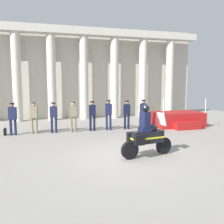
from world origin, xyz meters
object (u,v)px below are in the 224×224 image
at_px(officer_in_row_6, 127,112).
at_px(motorcycle_with_rider, 146,135).
at_px(officer_in_row_7, 143,112).
at_px(officer_in_row_0, 13,116).
at_px(officer_in_row_4, 92,113).
at_px(briefcase_on_ground, 5,132).
at_px(reviewing_stand, 178,119).
at_px(officer_in_row_5, 109,112).
at_px(officer_in_row_3, 73,114).
at_px(officer_in_row_1, 34,115).
at_px(officer_in_row_2, 54,115).

bearing_deg(officer_in_row_6, motorcycle_with_rider, 87.63).
height_order(officer_in_row_6, officer_in_row_7, officer_in_row_7).
xyz_separation_m(officer_in_row_0, motorcycle_with_rider, (5.21, -5.16, -0.20)).
bearing_deg(officer_in_row_4, briefcase_on_ground, 8.36).
relative_size(reviewing_stand, officer_in_row_5, 1.72).
height_order(officer_in_row_4, officer_in_row_7, officer_in_row_7).
xyz_separation_m(officer_in_row_3, officer_in_row_4, (1.08, 0.06, 0.00)).
xyz_separation_m(officer_in_row_5, briefcase_on_ground, (-5.54, 0.00, -0.84)).
bearing_deg(reviewing_stand, officer_in_row_1, -179.09).
bearing_deg(officer_in_row_5, officer_in_row_0, 9.92).
distance_m(officer_in_row_0, officer_in_row_7, 7.23).
bearing_deg(officer_in_row_0, officer_in_row_5, -170.08).
distance_m(officer_in_row_7, briefcase_on_ground, 7.70).
bearing_deg(officer_in_row_7, officer_in_row_5, 6.75).
xyz_separation_m(officer_in_row_0, officer_in_row_2, (2.05, 0.10, -0.01)).
xyz_separation_m(reviewing_stand, officer_in_row_5, (-4.55, -0.14, 0.59)).
distance_m(officer_in_row_0, officer_in_row_3, 3.10).
relative_size(motorcycle_with_rider, briefcase_on_ground, 5.77).
relative_size(officer_in_row_1, officer_in_row_5, 0.97).
bearing_deg(reviewing_stand, briefcase_on_ground, -179.21).
xyz_separation_m(reviewing_stand, briefcase_on_ground, (-10.08, -0.14, -0.25)).
xyz_separation_m(officer_in_row_1, motorcycle_with_rider, (4.17, -5.28, -0.20)).
relative_size(officer_in_row_1, officer_in_row_7, 0.98).
relative_size(officer_in_row_0, officer_in_row_3, 1.00).
bearing_deg(officer_in_row_5, officer_in_row_2, 8.96).
distance_m(officer_in_row_1, officer_in_row_7, 6.20).
bearing_deg(officer_in_row_5, officer_in_row_3, 10.77).
relative_size(officer_in_row_1, officer_in_row_6, 1.01).
xyz_separation_m(officer_in_row_4, officer_in_row_7, (3.06, -0.05, 0.02)).
xyz_separation_m(officer_in_row_1, officer_in_row_7, (6.20, -0.07, 0.02)).
bearing_deg(officer_in_row_3, officer_in_row_6, -169.72).
height_order(officer_in_row_2, motorcycle_with_rider, motorcycle_with_rider).
bearing_deg(officer_in_row_2, reviewing_stand, -170.21).
bearing_deg(officer_in_row_0, officer_in_row_2, -168.64).
relative_size(officer_in_row_3, motorcycle_with_rider, 0.81).
distance_m(officer_in_row_3, officer_in_row_7, 4.13).
bearing_deg(officer_in_row_1, motorcycle_with_rider, 136.87).
bearing_deg(officer_in_row_4, reviewing_stand, -169.81).
bearing_deg(motorcycle_with_rider, briefcase_on_ground, 126.77).
xyz_separation_m(reviewing_stand, motorcycle_with_rider, (-4.46, -5.42, 0.36)).
height_order(officer_in_row_1, officer_in_row_2, officer_in_row_1).
bearing_deg(motorcycle_with_rider, officer_in_row_3, 102.05).
bearing_deg(officer_in_row_1, officer_in_row_2, -172.87).
distance_m(officer_in_row_0, officer_in_row_4, 4.17).
distance_m(reviewing_stand, officer_in_row_7, 2.51).
relative_size(officer_in_row_0, briefcase_on_ground, 4.67).
bearing_deg(officer_in_row_5, officer_in_row_7, -173.25).
xyz_separation_m(officer_in_row_1, officer_in_row_2, (1.02, -0.03, -0.02)).
xyz_separation_m(officer_in_row_2, briefcase_on_ground, (-2.47, 0.02, -0.80)).
bearing_deg(officer_in_row_0, officer_in_row_6, -170.17).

